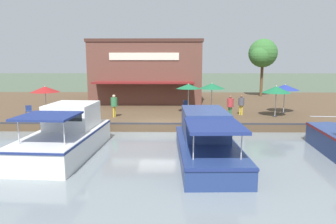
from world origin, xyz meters
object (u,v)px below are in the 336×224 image
patio_umbrella_far_corner (276,90)px  patio_umbrella_by_entrance (285,87)px  person_at_quay_edge (230,104)px  cafe_chair_under_first_umbrella (186,105)px  motorboat_fourth_along (71,134)px  cafe_chair_facing_river (74,110)px  person_mid_patio (114,103)px  tree_behind_restaurant (262,54)px  patio_umbrella_mid_patio_right (188,86)px  person_near_entrance (241,103)px  patio_umbrella_mid_patio_left (212,86)px  cafe_chair_back_row_seat (29,110)px  patio_umbrella_back_row (45,89)px  waterfront_restaurant (148,71)px  motorboat_far_downstream (205,139)px

patio_umbrella_far_corner → patio_umbrella_by_entrance: bearing=144.5°
person_at_quay_edge → cafe_chair_under_first_umbrella: bearing=-137.5°
patio_umbrella_far_corner → motorboat_fourth_along: bearing=-61.6°
patio_umbrella_by_entrance → cafe_chair_facing_river: size_ratio=2.82×
person_mid_patio → person_at_quay_edge: size_ratio=1.03×
cafe_chair_facing_river → tree_behind_restaurant: bearing=126.6°
cafe_chair_facing_river → cafe_chair_under_first_umbrella: size_ratio=1.00×
person_at_quay_edge → motorboat_fourth_along: 12.14m
patio_umbrella_mid_patio_right → motorboat_fourth_along: patio_umbrella_mid_patio_right is taller
patio_umbrella_far_corner → person_near_entrance: patio_umbrella_far_corner is taller
patio_umbrella_far_corner → person_at_quay_edge: (0.36, -3.56, -1.06)m
cafe_chair_under_first_umbrella → motorboat_fourth_along: (10.48, -6.69, -0.12)m
cafe_chair_facing_river → cafe_chair_under_first_umbrella: same height
cafe_chair_under_first_umbrella → person_at_quay_edge: bearing=42.5°
patio_umbrella_mid_patio_left → cafe_chair_back_row_seat: bearing=-79.3°
cafe_chair_under_first_umbrella → motorboat_fourth_along: size_ratio=0.10×
patio_umbrella_mid_patio_left → person_at_quay_edge: (2.98, 1.05, -1.11)m
patio_umbrella_back_row → cafe_chair_back_row_seat: bearing=-112.3°
patio_umbrella_mid_patio_left → tree_behind_restaurant: tree_behind_restaurant is taller
person_near_entrance → tree_behind_restaurant: bearing=157.9°
waterfront_restaurant → person_near_entrance: 12.55m
person_mid_patio → motorboat_fourth_along: 7.02m
person_mid_patio → person_at_quay_edge: bearing=90.3°
patio_umbrella_by_entrance → cafe_chair_under_first_umbrella: patio_umbrella_by_entrance is taller
waterfront_restaurant → person_near_entrance: (9.20, 8.24, -2.20)m
patio_umbrella_far_corner → motorboat_far_downstream: (8.21, -6.30, -1.79)m
person_mid_patio → tree_behind_restaurant: size_ratio=0.25×
patio_umbrella_mid_patio_left → cafe_chair_facing_river: patio_umbrella_mid_patio_left is taller
patio_umbrella_mid_patio_right → tree_behind_restaurant: 15.93m
patio_umbrella_mid_patio_left → cafe_chair_back_row_seat: patio_umbrella_mid_patio_left is taller
patio_umbrella_mid_patio_right → person_at_quay_edge: 3.79m
person_at_quay_edge → tree_behind_restaurant: 16.15m
cafe_chair_back_row_seat → motorboat_fourth_along: motorboat_fourth_along is taller
waterfront_restaurant → cafe_chair_back_row_seat: (10.12, -8.52, -2.72)m
waterfront_restaurant → tree_behind_restaurant: tree_behind_restaurant is taller
person_near_entrance → motorboat_far_downstream: bearing=-23.1°
cafe_chair_facing_river → tree_behind_restaurant: tree_behind_restaurant is taller
patio_umbrella_mid_patio_left → motorboat_fourth_along: size_ratio=0.29×
patio_umbrella_back_row → cafe_chair_under_first_umbrella: bearing=110.4°
waterfront_restaurant → person_mid_patio: size_ratio=6.51×
person_at_quay_edge → patio_umbrella_by_entrance: bearing=114.7°
patio_umbrella_mid_patio_left → patio_umbrella_by_entrance: bearing=83.1°
cafe_chair_under_first_umbrella → motorboat_far_downstream: size_ratio=0.10×
patio_umbrella_mid_patio_left → cafe_chair_back_row_seat: 14.97m
patio_umbrella_mid_patio_left → patio_umbrella_by_entrance: (0.72, 5.96, -0.05)m
cafe_chair_facing_river → motorboat_fourth_along: 7.73m
cafe_chair_back_row_seat → motorboat_fourth_along: (7.17, 5.74, -0.12)m
person_mid_patio → motorboat_fourth_along: size_ratio=0.21×
cafe_chair_back_row_seat → person_at_quay_edge: person_at_quay_edge is taller
person_at_quay_edge → cafe_chair_facing_river: bearing=-92.1°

